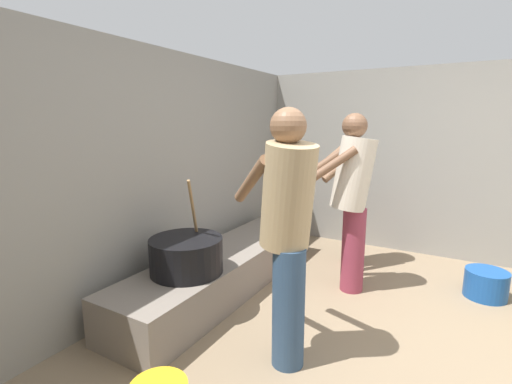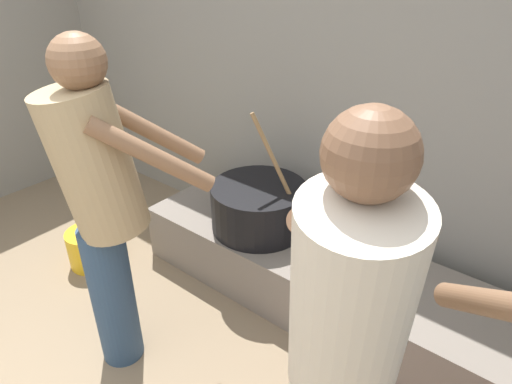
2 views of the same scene
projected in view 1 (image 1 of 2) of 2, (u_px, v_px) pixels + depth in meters
The scene contains 8 objects.
block_enclosure_rear at pixel (139, 178), 2.97m from camera, with size 5.04×0.20×2.09m, color gray.
block_enclosure_right at pixel (484, 165), 3.81m from camera, with size 0.20×5.19×2.09m, color gray.
hearth_ledge at pixel (227, 268), 3.30m from camera, with size 2.48×0.60×0.36m, color slate.
cooking_pot_main at pixel (186, 255), 2.76m from camera, with size 0.55×0.55×0.72m.
cook_in_blue_shirt at pixel (353, 184), 3.68m from camera, with size 0.70×0.65×1.53m.
cook_in_tan_shirt at pixel (287, 224), 2.14m from camera, with size 0.65×0.72×1.57m.
cook_in_cream_shirt at pixel (352, 193), 3.11m from camera, with size 0.58×0.73×1.57m.
bucket_blue_plastic at pixel (486, 284), 3.12m from camera, with size 0.34×0.34×0.24m, color #194C99.
Camera 1 is at (-2.07, 0.20, 1.49)m, focal length 25.42 mm.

